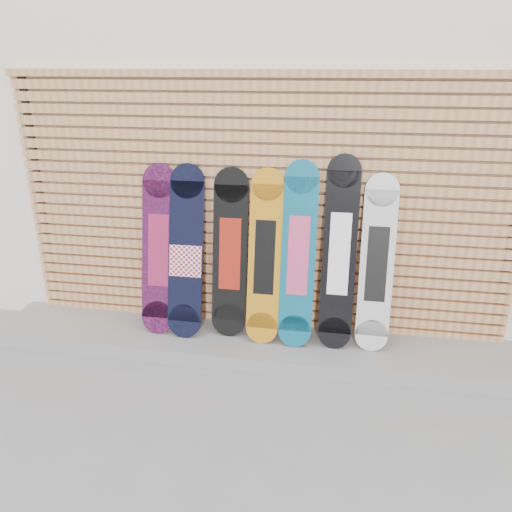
# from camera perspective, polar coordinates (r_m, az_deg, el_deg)

# --- Properties ---
(ground) EXTENTS (80.00, 80.00, 0.00)m
(ground) POSITION_cam_1_polar(r_m,az_deg,el_deg) (3.86, 0.26, -16.09)
(ground) COLOR gray
(ground) RESTS_ON ground
(building) EXTENTS (12.00, 5.00, 3.60)m
(building) POSITION_cam_1_polar(r_m,az_deg,el_deg) (6.55, 10.09, 16.20)
(building) COLOR silver
(building) RESTS_ON ground
(concrete_step) EXTENTS (4.60, 0.70, 0.12)m
(concrete_step) POSITION_cam_1_polar(r_m,az_deg,el_deg) (4.40, -0.21, -9.96)
(concrete_step) COLOR gray
(concrete_step) RESTS_ON ground
(slat_wall) EXTENTS (4.26, 0.08, 2.29)m
(slat_wall) POSITION_cam_1_polar(r_m,az_deg,el_deg) (4.20, 0.45, 5.63)
(slat_wall) COLOR #C17F50
(slat_wall) RESTS_ON ground
(snowboard_0) EXTENTS (0.29, 0.35, 1.44)m
(snowboard_0) POSITION_cam_1_polar(r_m,az_deg,el_deg) (4.35, -11.05, 0.64)
(snowboard_0) COLOR black
(snowboard_0) RESTS_ON concrete_step
(snowboard_1) EXTENTS (0.30, 0.38, 1.45)m
(snowboard_1) POSITION_cam_1_polar(r_m,az_deg,el_deg) (4.26, -8.02, 0.29)
(snowboard_1) COLOR black
(snowboard_1) RESTS_ON concrete_step
(snowboard_2) EXTENTS (0.30, 0.29, 1.43)m
(snowboard_2) POSITION_cam_1_polar(r_m,az_deg,el_deg) (4.21, -2.98, 0.24)
(snowboard_2) COLOR black
(snowboard_2) RESTS_ON concrete_step
(snowboard_3) EXTENTS (0.27, 0.36, 1.44)m
(snowboard_3) POSITION_cam_1_polar(r_m,az_deg,el_deg) (4.12, 1.00, -0.15)
(snowboard_3) COLOR #C17B14
(snowboard_3) RESTS_ON concrete_step
(snowboard_4) EXTENTS (0.28, 0.37, 1.51)m
(snowboard_4) POSITION_cam_1_polar(r_m,az_deg,el_deg) (4.07, 4.86, 0.05)
(snowboard_4) COLOR #0C5875
(snowboard_4) RESTS_ON concrete_step
(snowboard_5) EXTENTS (0.27, 0.34, 1.57)m
(snowboard_5) POSITION_cam_1_polar(r_m,az_deg,el_deg) (4.07, 9.49, 0.22)
(snowboard_5) COLOR black
(snowboard_5) RESTS_ON concrete_step
(snowboard_6) EXTENTS (0.27, 0.32, 1.43)m
(snowboard_6) POSITION_cam_1_polar(r_m,az_deg,el_deg) (4.11, 13.63, -0.92)
(snowboard_6) COLOR silver
(snowboard_6) RESTS_ON concrete_step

